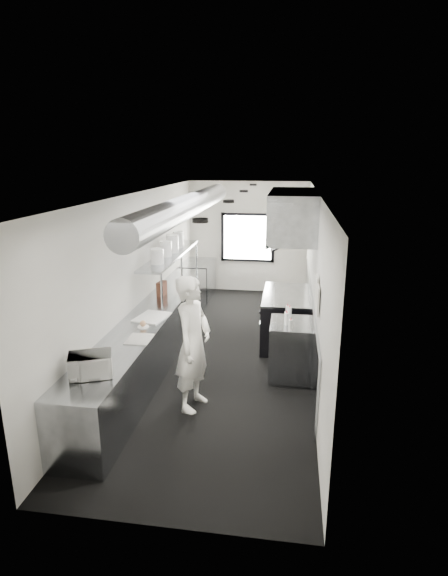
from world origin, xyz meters
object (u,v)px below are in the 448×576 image
(range, at_px, (285,318))
(squeeze_bottle_a, at_px, (291,325))
(plate_stack_b, at_px, (166,249))
(far_work_table, at_px, (198,280))
(pass_shelf, at_px, (172,255))
(squeeze_bottle_b, at_px, (287,319))
(prep_counter, at_px, (153,336))
(squeeze_bottle_c, at_px, (286,317))
(line_cook, at_px, (193,344))
(microwave, at_px, (91,365))
(plate_stack_c, at_px, (172,244))
(small_plate, at_px, (143,327))
(plate_stack_a, at_px, (157,256))
(knife_block, at_px, (162,289))
(deli_tub_b, at_px, (102,353))
(cutting_board, at_px, (152,317))
(squeeze_bottle_e, at_px, (287,310))
(bottle_station, at_px, (290,349))
(exhaust_hood, at_px, (293,215))
(deli_tub_a, at_px, (88,360))
(squeeze_bottle_d, at_px, (289,313))
(plate_stack_d, at_px, (178,239))

(range, height_order, squeeze_bottle_a, squeeze_bottle_a)
(plate_stack_b, bearing_deg, far_work_table, 88.28)
(pass_shelf, relative_size, squeeze_bottle_b, 15.66)
(prep_counter, height_order, squeeze_bottle_c, squeeze_bottle_c)
(squeeze_bottle_b, bearing_deg, line_cook, -140.38)
(microwave, bearing_deg, plate_stack_c, 67.85)
(prep_counter, xyz_separation_m, squeeze_bottle_c, (2.22, -0.22, 0.54))
(microwave, bearing_deg, small_plate, 63.71)
(far_work_table, bearing_deg, squeeze_bottle_c, -60.52)
(microwave, bearing_deg, squeeze_bottle_c, 20.74)
(pass_shelf, relative_size, plate_stack_a, 11.17)
(knife_block, bearing_deg, deli_tub_b, -79.76)
(plate_stack_b, bearing_deg, small_plate, -85.27)
(cutting_board, height_order, plate_stack_a, plate_stack_a)
(microwave, xyz_separation_m, squeeze_bottle_b, (2.24, 2.03, -0.04))
(line_cook, xyz_separation_m, squeeze_bottle_e, (1.24, 1.46, 0.04))
(bottle_station, height_order, squeeze_bottle_c, squeeze_bottle_c)
(small_plate, xyz_separation_m, squeeze_bottle_e, (2.14, 0.87, 0.07))
(cutting_board, height_order, plate_stack_c, plate_stack_c)
(cutting_board, height_order, knife_block, knife_block)
(far_work_table, height_order, plate_stack_b, plate_stack_b)
(small_plate, xyz_separation_m, squeeze_bottle_c, (2.13, 0.51, 0.08))
(plate_stack_b, bearing_deg, squeeze_bottle_e, -25.32)
(range, distance_m, squeeze_bottle_c, 1.51)
(plate_stack_a, relative_size, plate_stack_b, 0.93)
(plate_stack_a, distance_m, squeeze_bottle_c, 2.52)
(microwave, distance_m, squeeze_bottle_b, 3.02)
(pass_shelf, relative_size, knife_block, 11.46)
(cutting_board, bearing_deg, exhaust_hood, 34.72)
(pass_shelf, relative_size, deli_tub_a, 22.05)
(far_work_table, distance_m, squeeze_bottle_e, 4.23)
(plate_stack_a, distance_m, plate_stack_b, 0.63)
(plate_stack_b, height_order, squeeze_bottle_d, plate_stack_b)
(squeeze_bottle_b, bearing_deg, squeeze_bottle_a, -75.80)
(microwave, height_order, plate_stack_a, plate_stack_a)
(prep_counter, bearing_deg, cutting_board, -73.24)
(far_work_table, xyz_separation_m, microwave, (-0.01, -6.03, 0.59))
(small_plate, distance_m, plate_stack_d, 2.96)
(pass_shelf, xyz_separation_m, plate_stack_c, (-0.01, 0.11, 0.21))
(far_work_table, relative_size, deli_tub_b, 9.15)
(microwave, distance_m, plate_stack_d, 4.50)
(cutting_board, xyz_separation_m, plate_stack_a, (-0.14, 0.90, 0.79))
(exhaust_hood, xyz_separation_m, plate_stack_c, (-2.29, 0.41, -0.65))
(pass_shelf, bearing_deg, plate_stack_b, -97.04)
(prep_counter, relative_size, small_plate, 34.23)
(prep_counter, distance_m, plate_stack_a, 1.39)
(cutting_board, bearing_deg, far_work_table, 91.27)
(microwave, relative_size, plate_stack_c, 1.32)
(line_cook, relative_size, deli_tub_b, 14.36)
(cutting_board, bearing_deg, squeeze_bottle_d, 7.73)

